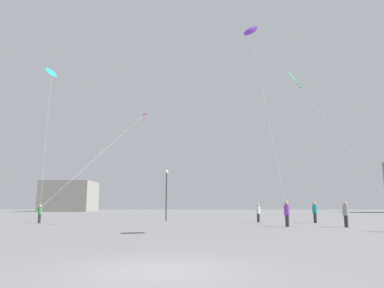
# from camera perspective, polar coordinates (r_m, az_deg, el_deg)

# --- Properties ---
(ground_plane) EXTENTS (300.00, 300.00, 0.00)m
(ground_plane) POSITION_cam_1_polar(r_m,az_deg,el_deg) (8.50, -5.35, -19.79)
(ground_plane) COLOR slate
(person_in_green) EXTENTS (0.34, 0.34, 1.58)m
(person_in_green) POSITION_cam_1_polar(r_m,az_deg,el_deg) (33.61, -23.41, -10.21)
(person_in_green) COLOR #2D2D33
(person_in_green) RESTS_ON ground_plane
(person_in_white) EXTENTS (0.37, 0.37, 1.68)m
(person_in_white) POSITION_cam_1_polar(r_m,az_deg,el_deg) (33.18, 10.67, -10.77)
(person_in_white) COLOR #2D2D33
(person_in_white) RESTS_ON ground_plane
(person_in_grey) EXTENTS (0.38, 0.38, 1.76)m
(person_in_grey) POSITION_cam_1_polar(r_m,az_deg,el_deg) (27.23, 23.61, -10.22)
(person_in_grey) COLOR #2D2D33
(person_in_grey) RESTS_ON ground_plane
(person_in_teal) EXTENTS (0.40, 0.40, 1.83)m
(person_in_teal) POSITION_cam_1_polar(r_m,az_deg,el_deg) (33.10, 19.26, -10.25)
(person_in_teal) COLOR #2D2D33
(person_in_teal) RESTS_ON ground_plane
(person_in_purple) EXTENTS (0.39, 0.39, 1.80)m
(person_in_purple) POSITION_cam_1_polar(r_m,az_deg,el_deg) (26.45, 15.11, -10.69)
(person_in_purple) COLOR #2D2D33
(person_in_purple) RESTS_ON ground_plane
(kite_emerald_delta) EXTENTS (6.54, 2.97, 7.59)m
(kite_emerald_delta) POSITION_cam_1_polar(r_m,az_deg,el_deg) (20.60, 16.30, 10.04)
(kite_emerald_delta) COLOR green
(kite_magenta_delta) EXTENTS (6.60, 15.48, 12.49)m
(kite_magenta_delta) POSITION_cam_1_polar(r_m,az_deg,el_deg) (46.64, -8.41, 4.12)
(kite_magenta_delta) COLOR #D12899
(kite_cyan_diamond) EXTENTS (1.50, 2.77, 13.77)m
(kite_cyan_diamond) POSITION_cam_1_polar(r_m,az_deg,el_deg) (38.04, -21.77, 10.70)
(kite_cyan_diamond) COLOR #1EB2C6
(kite_violet_diamond) EXTENTS (2.77, 2.06, 15.07)m
(kite_violet_diamond) POSITION_cam_1_polar(r_m,az_deg,el_deg) (30.92, 9.44, 17.57)
(kite_violet_diamond) COLOR purple
(building_left_hall) EXTENTS (13.64, 13.44, 8.18)m
(building_left_hall) POSITION_cam_1_polar(r_m,az_deg,el_deg) (103.85, -19.19, -8.02)
(building_left_hall) COLOR gray
(building_left_hall) RESTS_ON ground_plane
(lamppost_east) EXTENTS (0.36, 0.36, 5.09)m
(lamppost_east) POSITION_cam_1_polar(r_m,az_deg,el_deg) (35.96, -4.17, -6.88)
(lamppost_east) COLOR #2D2D30
(lamppost_east) RESTS_ON ground_plane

